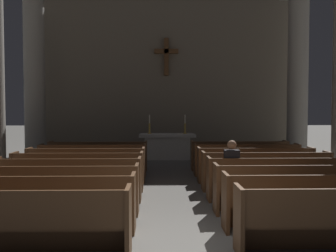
{
  "coord_description": "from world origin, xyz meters",
  "views": [
    {
      "loc": [
        -0.34,
        -5.11,
        2.0
      ],
      "look_at": [
        0.0,
        8.66,
        1.37
      ],
      "focal_mm": 40.68,
      "sensor_mm": 36.0,
      "label": 1
    }
  ],
  "objects_px": {
    "pew_left_row_3": "(55,190)",
    "column_left_third": "(34,78)",
    "pew_left_row_5": "(78,172)",
    "candlestick_left": "(149,128)",
    "pew_right_row_4": "(279,179)",
    "pew_left_row_1": "(13,222)",
    "column_right_third": "(298,78)",
    "pew_left_row_8": "(98,156)",
    "pew_right_row_7": "(247,160)",
    "pew_right_row_8": "(239,155)",
    "pew_left_row_6": "(86,165)",
    "altar": "(167,146)",
    "pew_left_row_7": "(93,160)",
    "pew_left_row_4": "(68,180)",
    "pew_right_row_3": "(296,188)",
    "pew_right_row_6": "(255,165)",
    "pew_right_row_2": "(319,202)",
    "pew_left_row_2": "(38,203)",
    "candlestick_right": "(185,128)",
    "lone_worshipper": "(231,169)",
    "pew_right_row_5": "(266,171)"
  },
  "relations": [
    {
      "from": "pew_left_row_3",
      "to": "column_left_third",
      "type": "xyz_separation_m",
      "value": [
        -2.89,
        7.87,
        2.72
      ]
    },
    {
      "from": "pew_left_row_5",
      "to": "candlestick_left",
      "type": "height_order",
      "value": "candlestick_left"
    },
    {
      "from": "pew_left_row_5",
      "to": "pew_right_row_4",
      "type": "height_order",
      "value": "same"
    },
    {
      "from": "pew_left_row_1",
      "to": "pew_left_row_3",
      "type": "height_order",
      "value": "same"
    },
    {
      "from": "pew_left_row_3",
      "to": "column_right_third",
      "type": "distance_m",
      "value": 11.18
    },
    {
      "from": "pew_left_row_8",
      "to": "column_right_third",
      "type": "xyz_separation_m",
      "value": [
        7.46,
        2.73,
        2.72
      ]
    },
    {
      "from": "pew_right_row_7",
      "to": "pew_right_row_8",
      "type": "height_order",
      "value": "same"
    },
    {
      "from": "pew_left_row_6",
      "to": "altar",
      "type": "height_order",
      "value": "altar"
    },
    {
      "from": "pew_left_row_1",
      "to": "pew_left_row_7",
      "type": "relative_size",
      "value": 1.0
    },
    {
      "from": "pew_left_row_1",
      "to": "pew_right_row_7",
      "type": "bearing_deg",
      "value": 53.43
    },
    {
      "from": "pew_left_row_7",
      "to": "pew_right_row_8",
      "type": "bearing_deg",
      "value": 12.66
    },
    {
      "from": "pew_left_row_4",
      "to": "pew_right_row_3",
      "type": "bearing_deg",
      "value": -12.66
    },
    {
      "from": "column_right_third",
      "to": "altar",
      "type": "distance_m",
      "value": 5.82
    },
    {
      "from": "pew_left_row_7",
      "to": "altar",
      "type": "relative_size",
      "value": 1.42
    },
    {
      "from": "pew_right_row_3",
      "to": "candlestick_left",
      "type": "xyz_separation_m",
      "value": [
        -2.99,
        7.84,
        0.77
      ]
    },
    {
      "from": "pew_right_row_6",
      "to": "pew_right_row_7",
      "type": "xyz_separation_m",
      "value": [
        0.0,
        1.03,
        0.0
      ]
    },
    {
      "from": "pew_right_row_2",
      "to": "pew_left_row_2",
      "type": "bearing_deg",
      "value": 180.0
    },
    {
      "from": "altar",
      "to": "pew_left_row_8",
      "type": "bearing_deg",
      "value": -130.25
    },
    {
      "from": "pew_right_row_2",
      "to": "pew_right_row_4",
      "type": "xyz_separation_m",
      "value": [
        0.0,
        2.05,
        0.0
      ]
    },
    {
      "from": "pew_right_row_7",
      "to": "pew_right_row_2",
      "type": "bearing_deg",
      "value": -90.0
    },
    {
      "from": "pew_left_row_2",
      "to": "candlestick_right",
      "type": "xyz_separation_m",
      "value": [
        2.99,
        8.87,
        0.77
      ]
    },
    {
      "from": "pew_right_row_3",
      "to": "pew_right_row_6",
      "type": "xyz_separation_m",
      "value": [
        0.0,
        3.08,
        0.0
      ]
    },
    {
      "from": "pew_left_row_6",
      "to": "pew_right_row_8",
      "type": "relative_size",
      "value": 1.0
    },
    {
      "from": "pew_right_row_6",
      "to": "pew_right_row_4",
      "type": "bearing_deg",
      "value": -90.0
    },
    {
      "from": "pew_right_row_3",
      "to": "lone_worshipper",
      "type": "height_order",
      "value": "lone_worshipper"
    },
    {
      "from": "pew_left_row_8",
      "to": "pew_right_row_3",
      "type": "xyz_separation_m",
      "value": [
        4.57,
        -5.14,
        0.0
      ]
    },
    {
      "from": "pew_right_row_3",
      "to": "pew_right_row_7",
      "type": "height_order",
      "value": "same"
    },
    {
      "from": "pew_right_row_5",
      "to": "pew_left_row_4",
      "type": "bearing_deg",
      "value": -167.34
    },
    {
      "from": "pew_left_row_1",
      "to": "pew_right_row_8",
      "type": "distance_m",
      "value": 8.52
    },
    {
      "from": "pew_right_row_2",
      "to": "column_right_third",
      "type": "xyz_separation_m",
      "value": [
        2.89,
        8.89,
        2.72
      ]
    },
    {
      "from": "pew_left_row_3",
      "to": "pew_right_row_5",
      "type": "height_order",
      "value": "same"
    },
    {
      "from": "pew_left_row_4",
      "to": "pew_right_row_3",
      "type": "relative_size",
      "value": 1.0
    },
    {
      "from": "pew_left_row_6",
      "to": "pew_right_row_2",
      "type": "height_order",
      "value": "same"
    },
    {
      "from": "pew_right_row_2",
      "to": "altar",
      "type": "bearing_deg",
      "value": 104.46
    },
    {
      "from": "pew_left_row_7",
      "to": "column_left_third",
      "type": "bearing_deg",
      "value": 127.54
    },
    {
      "from": "pew_left_row_2",
      "to": "candlestick_left",
      "type": "height_order",
      "value": "candlestick_left"
    },
    {
      "from": "pew_right_row_5",
      "to": "pew_right_row_7",
      "type": "bearing_deg",
      "value": 90.0
    },
    {
      "from": "candlestick_right",
      "to": "pew_left_row_4",
      "type": "bearing_deg",
      "value": -113.68
    },
    {
      "from": "pew_right_row_8",
      "to": "altar",
      "type": "height_order",
      "value": "altar"
    },
    {
      "from": "pew_left_row_3",
      "to": "pew_left_row_8",
      "type": "distance_m",
      "value": 5.14
    },
    {
      "from": "altar",
      "to": "pew_left_row_2",
      "type": "bearing_deg",
      "value": -104.46
    },
    {
      "from": "pew_left_row_6",
      "to": "candlestick_left",
      "type": "bearing_deg",
      "value": 71.55
    },
    {
      "from": "pew_left_row_1",
      "to": "pew_left_row_6",
      "type": "bearing_deg",
      "value": 90.0
    },
    {
      "from": "pew_left_row_7",
      "to": "pew_right_row_3",
      "type": "distance_m",
      "value": 6.15
    },
    {
      "from": "pew_right_row_2",
      "to": "pew_left_row_4",
      "type": "bearing_deg",
      "value": 155.81
    },
    {
      "from": "pew_right_row_7",
      "to": "pew_right_row_5",
      "type": "bearing_deg",
      "value": -90.0
    },
    {
      "from": "lone_worshipper",
      "to": "candlestick_right",
      "type": "bearing_deg",
      "value": 94.52
    },
    {
      "from": "pew_right_row_8",
      "to": "pew_right_row_6",
      "type": "bearing_deg",
      "value": -90.0
    },
    {
      "from": "lone_worshipper",
      "to": "pew_left_row_8",
      "type": "bearing_deg",
      "value": 130.86
    },
    {
      "from": "lone_worshipper",
      "to": "pew_right_row_8",
      "type": "bearing_deg",
      "value": 75.52
    }
  ]
}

